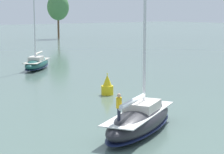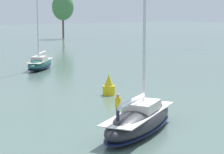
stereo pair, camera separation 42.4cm
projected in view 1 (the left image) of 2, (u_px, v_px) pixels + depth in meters
name	position (u px, v px, depth m)	size (l,w,h in m)	color
ground_plane	(140.00, 132.00, 28.59)	(400.00, 400.00, 0.00)	slate
tree_shore_center	(58.00, 7.00, 120.49)	(6.01, 6.01, 12.37)	brown
sailboat_main	(140.00, 119.00, 28.48)	(9.53, 6.87, 12.96)	#232328
sailboat_moored_mid_channel	(37.00, 63.00, 58.77)	(7.40, 7.77, 11.53)	#194C47
channel_buoy	(107.00, 86.00, 40.94)	(1.14, 1.14, 2.07)	yellow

